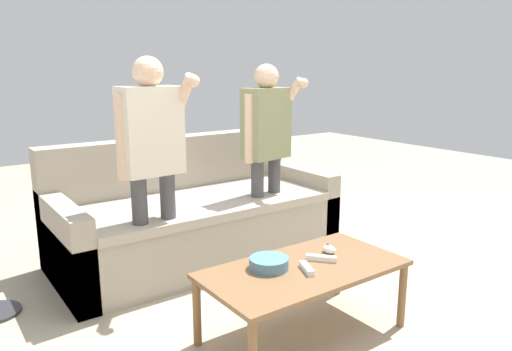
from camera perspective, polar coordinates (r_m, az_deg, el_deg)
ground_plane at (r=2.82m, az=6.08°, el=-17.65°), size 12.00×12.00×0.00m
couch at (r=3.71m, az=-7.31°, el=-4.99°), size 2.07×0.95×0.89m
coffee_table at (r=2.61m, az=5.68°, el=-11.57°), size 1.08×0.56×0.39m
snack_bowl at (r=2.54m, az=1.54°, el=-10.31°), size 0.20×0.20×0.06m
game_remote_nunchuk at (r=2.77m, az=8.64°, el=-8.60°), size 0.06×0.09×0.05m
player_right at (r=3.59m, az=1.25°, el=4.47°), size 0.46×0.32×1.44m
player_left at (r=3.01m, az=-12.21°, el=3.10°), size 0.45×0.34×1.48m
game_remote_wand_near at (r=2.53m, az=6.00°, el=-10.85°), size 0.09×0.15×0.03m
game_remote_wand_far at (r=2.67m, az=7.75°, el=-9.65°), size 0.13×0.15×0.03m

